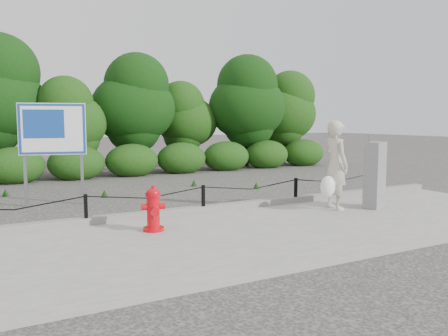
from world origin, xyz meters
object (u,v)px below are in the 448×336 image
advertising_sign (52,134)px  fire_hydrant (153,210)px  pedestrian (335,166)px  utility_cabinet (375,175)px

advertising_sign → fire_hydrant: bearing=-61.6°
fire_hydrant → pedestrian: bearing=12.0°
pedestrian → advertising_sign: size_ratio=0.80×
fire_hydrant → pedestrian: 4.32m
pedestrian → utility_cabinet: size_ratio=1.20×
fire_hydrant → pedestrian: pedestrian is taller
fire_hydrant → advertising_sign: size_ratio=0.33×
fire_hydrant → advertising_sign: (-1.04, 3.95, 1.27)m
utility_cabinet → advertising_sign: advertising_sign is taller
utility_cabinet → advertising_sign: size_ratio=0.67×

